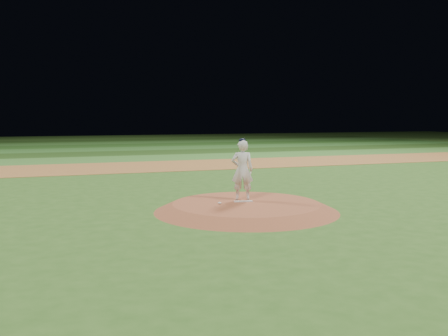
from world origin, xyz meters
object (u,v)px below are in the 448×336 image
at_px(pitchers_mound, 246,207).
at_px(pitcher_on_mound, 242,170).
at_px(rosin_bag, 220,203).
at_px(pitching_rubber, 243,201).

xyz_separation_m(pitchers_mound, pitcher_on_mound, (0.08, 0.55, 1.06)).
distance_m(pitchers_mound, rosin_bag, 0.83).
xyz_separation_m(rosin_bag, pitcher_on_mound, (0.90, 0.48, 0.91)).
bearing_deg(rosin_bag, pitching_rubber, 9.74).
bearing_deg(pitchers_mound, pitcher_on_mound, 81.39).
xyz_separation_m(pitchers_mound, pitching_rubber, (-0.01, 0.21, 0.14)).
bearing_deg(pitcher_on_mound, rosin_bag, -152.12).
distance_m(pitching_rubber, rosin_bag, 0.82).
bearing_deg(pitchers_mound, rosin_bag, 175.02).
relative_size(pitching_rubber, pitcher_on_mound, 0.30).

